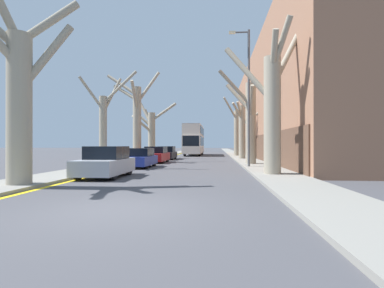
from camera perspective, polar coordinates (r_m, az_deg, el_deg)
name	(u,v)px	position (r m, az deg, el deg)	size (l,w,h in m)	color
ground_plane	(119,210)	(7.51, -13.69, -12.07)	(300.00, 300.00, 0.00)	#424247
sidewalk_left	(177,153)	(57.50, -2.89, -1.65)	(2.45, 120.00, 0.12)	gray
sidewalk_right	(233,153)	(57.07, 7.74, -1.66)	(2.45, 120.00, 0.12)	gray
building_facade_right	(295,105)	(37.37, 19.10, 7.01)	(10.08, 44.98, 12.45)	#93664C
kerb_line_stripe	(184,153)	(57.33, -1.49, -1.71)	(0.24, 120.00, 0.01)	yellow
street_tree_left_0	(18,91)	(12.73, -30.23, 8.72)	(3.74, 3.28, 7.68)	gray
street_tree_left_1	(104,125)	(20.20, -16.41, 3.41)	(3.43, 2.08, 6.36)	gray
street_tree_left_2	(136,118)	(27.64, -10.56, 4.93)	(4.88, 3.61, 8.48)	gray
street_tree_left_3	(151,131)	(34.39, -7.81, 2.51)	(4.78, 3.47, 6.74)	gray
street_tree_right_0	(272,105)	(15.52, 15.00, 7.21)	(4.21, 2.96, 7.65)	gray
street_tree_right_1	(249,120)	(23.35, 10.85, 4.59)	(2.91, 3.06, 7.30)	gray
street_tree_right_2	(242,130)	(32.09, 9.51, 2.60)	(2.95, 1.62, 6.08)	gray
street_tree_right_3	(237,130)	(40.99, 8.50, 2.63)	(3.58, 2.62, 7.93)	gray
double_decker_bus	(194,139)	(44.62, 0.41, 1.03)	(2.45, 11.74, 4.38)	silver
parked_car_0	(106,163)	(15.02, -16.09, -3.43)	(1.83, 3.92, 1.48)	#9EA3AD
parked_car_1	(139,158)	(20.96, -10.01, -2.68)	(1.79, 4.12, 1.32)	navy
parked_car_2	(156,155)	(26.42, -6.91, -2.08)	(1.85, 4.44, 1.41)	maroon
parked_car_3	(167,153)	(31.97, -4.86, -1.76)	(1.76, 4.20, 1.40)	black
lamp_post	(247,92)	(20.55, 10.52, 9.74)	(1.40, 0.20, 9.23)	#4C4F54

